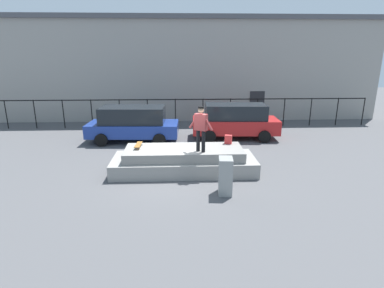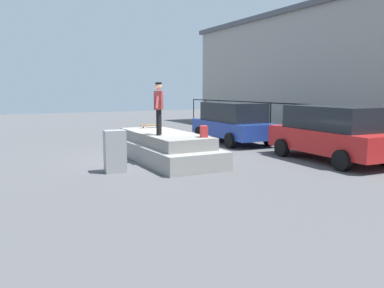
% 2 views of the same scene
% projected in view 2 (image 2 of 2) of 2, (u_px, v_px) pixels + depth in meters
% --- Properties ---
extents(ground_plane, '(60.00, 60.00, 0.00)m').
position_uv_depth(ground_plane, '(158.00, 158.00, 13.79)').
color(ground_plane, '#4C4C4F').
extents(concrete_ledge, '(5.54, 2.04, 0.94)m').
position_uv_depth(concrete_ledge, '(164.00, 147.00, 13.44)').
color(concrete_ledge, gray).
rests_on(concrete_ledge, ground_plane).
extents(skateboarder, '(0.88, 0.59, 1.69)m').
position_uv_depth(skateboarder, '(159.00, 105.00, 12.50)').
color(skateboarder, black).
rests_on(skateboarder, concrete_ledge).
extents(skateboard, '(0.26, 0.84, 0.12)m').
position_uv_depth(skateboard, '(151.00, 125.00, 15.02)').
color(skateboard, brown).
rests_on(skateboard, concrete_ledge).
extents(backpack, '(0.33, 0.27, 0.35)m').
position_uv_depth(backpack, '(204.00, 131.00, 12.02)').
color(backpack, red).
rests_on(backpack, concrete_ledge).
extents(car_blue_hatchback_near, '(4.75, 2.32, 1.82)m').
position_uv_depth(car_blue_hatchback_near, '(233.00, 122.00, 17.69)').
color(car_blue_hatchback_near, navy).
rests_on(car_blue_hatchback_near, ground_plane).
extents(car_red_hatchback_mid, '(4.65, 2.25, 1.85)m').
position_uv_depth(car_red_hatchback_mid, '(331.00, 132.00, 13.09)').
color(car_red_hatchback_mid, '#B21E1E').
rests_on(car_red_hatchback_mid, ground_plane).
extents(utility_box, '(0.49, 0.64, 1.23)m').
position_uv_depth(utility_box, '(115.00, 151.00, 11.30)').
color(utility_box, gray).
rests_on(utility_box, ground_plane).
extents(fence_row, '(24.06, 0.06, 1.76)m').
position_uv_depth(fence_row, '(320.00, 117.00, 17.20)').
color(fence_row, black).
rests_on(fence_row, ground_plane).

